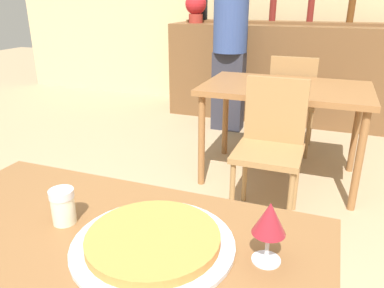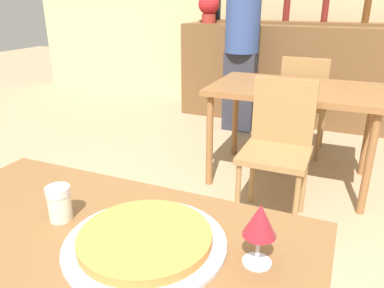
# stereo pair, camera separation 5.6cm
# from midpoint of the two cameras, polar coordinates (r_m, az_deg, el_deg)

# --- Properties ---
(dining_table_near) EXTENTS (1.17, 0.77, 0.74)m
(dining_table_near) POSITION_cam_midpoint_polar(r_m,az_deg,el_deg) (1.05, -14.70, -18.95)
(dining_table_near) COLOR brown
(dining_table_near) RESTS_ON ground_plane
(dining_table_far) EXTENTS (1.19, 0.76, 0.73)m
(dining_table_far) POSITION_cam_midpoint_polar(r_m,az_deg,el_deg) (2.83, 15.97, 6.84)
(dining_table_far) COLOR brown
(dining_table_far) RESTS_ON ground_plane
(bar_counter) EXTENTS (2.60, 0.56, 1.05)m
(bar_counter) POSITION_cam_midpoint_polar(r_m,az_deg,el_deg) (4.42, 16.08, 10.15)
(bar_counter) COLOR brown
(bar_counter) RESTS_ON ground_plane
(bar_back_shelf) EXTENTS (2.39, 0.24, 0.33)m
(bar_back_shelf) POSITION_cam_midpoint_polar(r_m,az_deg,el_deg) (4.49, 16.61, 17.93)
(bar_back_shelf) COLOR brown
(bar_back_shelf) RESTS_ON bar_counter
(chair_far_side_front) EXTENTS (0.40, 0.40, 0.88)m
(chair_far_side_front) POSITION_cam_midpoint_polar(r_m,az_deg,el_deg) (2.35, 13.69, 0.48)
(chair_far_side_front) COLOR olive
(chair_far_side_front) RESTS_ON ground_plane
(chair_far_side_back) EXTENTS (0.40, 0.40, 0.88)m
(chair_far_side_back) POSITION_cam_midpoint_polar(r_m,az_deg,el_deg) (3.40, 17.07, 6.60)
(chair_far_side_back) COLOR olive
(chair_far_side_back) RESTS_ON ground_plane
(pizza_tray) EXTENTS (0.42, 0.42, 0.04)m
(pizza_tray) POSITION_cam_midpoint_polar(r_m,az_deg,el_deg) (0.98, -5.45, -14.37)
(pizza_tray) COLOR silver
(pizza_tray) RESTS_ON dining_table_near
(cheese_shaker) EXTENTS (0.07, 0.07, 0.10)m
(cheese_shaker) POSITION_cam_midpoint_polar(r_m,az_deg,el_deg) (1.12, -18.19, -8.56)
(cheese_shaker) COLOR beige
(cheese_shaker) RESTS_ON dining_table_near
(person_standing) EXTENTS (0.34, 0.34, 1.70)m
(person_standing) POSITION_cam_midpoint_polar(r_m,az_deg,el_deg) (3.89, 8.06, 15.27)
(person_standing) COLOR #2D2D38
(person_standing) RESTS_ON ground_plane
(wine_glass) EXTENTS (0.08, 0.08, 0.16)m
(wine_glass) POSITION_cam_midpoint_polar(r_m,az_deg,el_deg) (0.89, 12.14, -11.56)
(wine_glass) COLOR silver
(wine_glass) RESTS_ON dining_table_near
(potted_plant) EXTENTS (0.24, 0.24, 0.33)m
(potted_plant) POSITION_cam_midpoint_polar(r_m,az_deg,el_deg) (4.55, 2.95, 20.24)
(potted_plant) COLOR maroon
(potted_plant) RESTS_ON bar_counter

